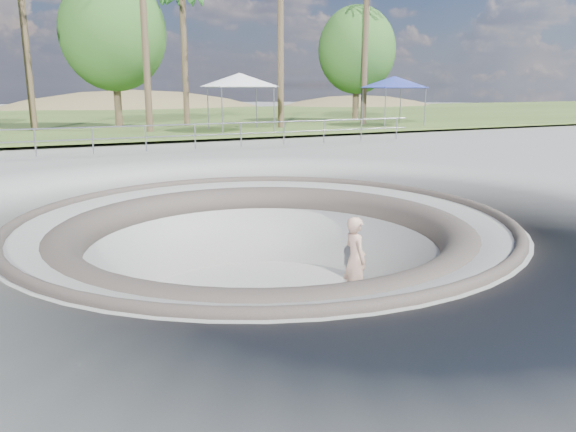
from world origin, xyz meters
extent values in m
plane|color=gray|center=(0.00, 0.00, 0.00)|extent=(180.00, 180.00, 0.00)
torus|color=gray|center=(0.00, 0.00, -2.00)|extent=(14.00, 14.00, 4.00)
cylinder|color=gray|center=(0.00, 0.00, -1.95)|extent=(6.60, 6.60, 0.10)
torus|color=#4D433D|center=(0.00, 0.00, -0.02)|extent=(10.24, 10.24, 0.24)
torus|color=#4D433D|center=(0.00, 0.00, -0.45)|extent=(8.91, 8.91, 0.81)
cube|color=#3E5722|center=(0.00, 34.00, 0.22)|extent=(180.00, 36.00, 0.12)
ellipsoid|color=olive|center=(8.00, 60.00, -7.87)|extent=(61.60, 44.00, 28.60)
ellipsoid|color=olive|center=(35.00, 52.00, -5.36)|extent=(42.00, 30.00, 19.50)
cylinder|color=gray|center=(0.00, 12.00, 1.17)|extent=(25.00, 0.05, 0.05)
cylinder|color=gray|center=(0.00, 12.00, 0.72)|extent=(25.00, 0.05, 0.05)
cube|color=brown|center=(1.75, -0.82, -1.83)|extent=(0.80, 0.51, 0.02)
cylinder|color=#A9A9AD|center=(1.75, -0.82, -1.86)|extent=(0.10, 0.16, 0.03)
cylinder|color=#A9A9AD|center=(1.75, -0.82, -1.86)|extent=(0.10, 0.16, 0.03)
cylinder|color=white|center=(1.75, -0.82, -1.87)|extent=(0.07, 0.05, 0.06)
cylinder|color=white|center=(1.75, -0.82, -1.87)|extent=(0.07, 0.05, 0.06)
cylinder|color=white|center=(1.75, -0.82, -1.87)|extent=(0.07, 0.05, 0.06)
cylinder|color=white|center=(1.75, -0.82, -1.87)|extent=(0.07, 0.05, 0.06)
imported|color=#D6A58A|center=(1.75, -0.82, -0.89)|extent=(0.48, 0.70, 1.86)
cylinder|color=gray|center=(5.17, 17.64, 1.42)|extent=(0.06, 0.06, 2.27)
cylinder|color=gray|center=(8.06, 17.64, 1.42)|extent=(0.06, 0.06, 2.27)
cylinder|color=gray|center=(5.17, 20.53, 1.42)|extent=(0.06, 0.06, 2.27)
cylinder|color=gray|center=(8.06, 20.53, 1.42)|extent=(0.06, 0.06, 2.27)
cube|color=white|center=(6.62, 19.09, 2.65)|extent=(3.24, 3.24, 0.08)
cone|color=white|center=(6.62, 19.09, 3.01)|extent=(6.12, 6.12, 0.72)
cylinder|color=gray|center=(15.42, 17.69, 1.38)|extent=(0.06, 0.06, 2.20)
cylinder|color=gray|center=(18.23, 17.69, 1.38)|extent=(0.06, 0.06, 2.20)
cylinder|color=gray|center=(15.42, 20.49, 1.38)|extent=(0.06, 0.06, 2.20)
cylinder|color=gray|center=(18.23, 20.49, 1.38)|extent=(0.06, 0.06, 2.20)
cube|color=#2B399B|center=(16.83, 19.09, 2.58)|extent=(3.21, 3.21, 0.08)
cone|color=#2B399B|center=(16.83, 19.09, 2.93)|extent=(5.93, 5.93, 0.70)
cylinder|color=brown|center=(-3.77, 23.77, 4.90)|extent=(0.36, 0.36, 9.47)
cylinder|color=brown|center=(1.87, 20.32, 6.48)|extent=(0.36, 0.36, 12.61)
cylinder|color=brown|center=(4.98, 24.20, 4.36)|extent=(0.36, 0.36, 8.38)
cylinder|color=brown|center=(9.56, 20.15, 5.48)|extent=(0.36, 0.36, 10.62)
cylinder|color=brown|center=(15.67, 20.70, 4.95)|extent=(0.36, 0.36, 9.56)
cylinder|color=brown|center=(1.00, 25.09, 2.76)|extent=(0.44, 0.44, 5.17)
ellipsoid|color=#2D6522|center=(1.00, 25.09, 5.71)|extent=(6.18, 5.62, 6.74)
cylinder|color=brown|center=(17.21, 24.15, 2.47)|extent=(0.44, 0.44, 4.61)
ellipsoid|color=#2D6522|center=(17.21, 24.15, 5.11)|extent=(5.50, 5.00, 6.00)
camera|label=1|loc=(-4.37, -10.49, 2.71)|focal=35.00mm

